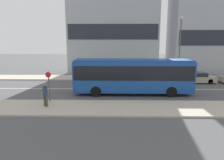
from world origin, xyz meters
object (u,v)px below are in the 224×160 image
(city_bus, at_px, (133,74))
(street_lamp, at_px, (180,42))
(parked_car_0, at_px, (197,78))
(pedestrian_near_stop, at_px, (45,93))
(bus_stop_sign, at_px, (49,84))

(city_bus, height_order, street_lamp, street_lamp)
(parked_car_0, bearing_deg, street_lamp, 137.43)
(city_bus, relative_size, pedestrian_near_stop, 6.17)
(pedestrian_near_stop, bearing_deg, city_bus, 59.67)
(city_bus, relative_size, parked_car_0, 2.64)
(parked_car_0, relative_size, pedestrian_near_stop, 2.33)
(pedestrian_near_stop, bearing_deg, street_lamp, 67.61)
(parked_car_0, height_order, pedestrian_near_stop, pedestrian_near_stop)
(parked_car_0, height_order, bus_stop_sign, bus_stop_sign)
(parked_car_0, relative_size, street_lamp, 0.53)
(parked_car_0, height_order, street_lamp, street_lamp)
(bus_stop_sign, bearing_deg, parked_car_0, 29.15)
(bus_stop_sign, xyz_separation_m, street_lamp, (13.18, 9.92, 3.22))
(parked_car_0, xyz_separation_m, bus_stop_sign, (-14.92, -8.32, 0.96))
(pedestrian_near_stop, height_order, street_lamp, street_lamp)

